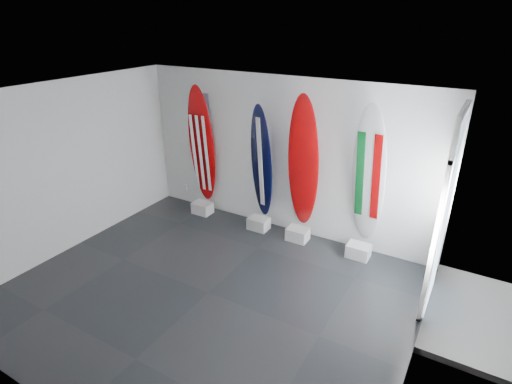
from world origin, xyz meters
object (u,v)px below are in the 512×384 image
Objects in this scene: surfboard_italy at (369,177)px; surfboard_usa at (202,146)px; surfboard_navy at (261,163)px; surfboard_swiss at (303,164)px.

surfboard_usa is at bearing -175.10° from surfboard_italy.
surfboard_navy is (1.40, 0.00, -0.11)m from surfboard_usa.
surfboard_usa reaches higher than surfboard_navy.
surfboard_navy is 2.05m from surfboard_italy.
surfboard_italy is at bearing -3.91° from surfboard_swiss.
surfboard_usa is at bearing -167.29° from surfboard_navy.
surfboard_italy reaches higher than surfboard_usa.
surfboard_italy reaches higher than surfboard_navy.
surfboard_swiss reaches higher than surfboard_usa.
surfboard_navy is at bearing -7.08° from surfboard_usa.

